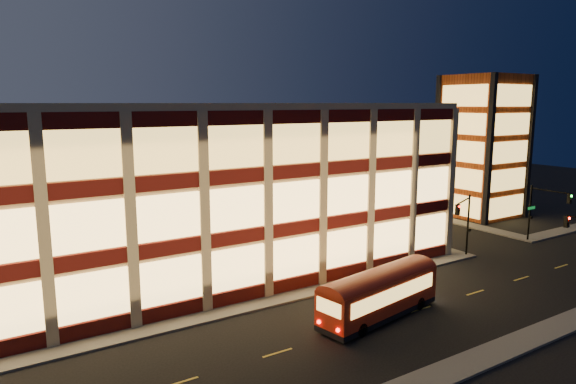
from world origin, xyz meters
TOP-DOWN VIEW (x-y plane):
  - ground at (0.00, 0.00)m, footprint 200.00×200.00m
  - sidewalk_office_south at (-3.00, 1.00)m, footprint 54.00×2.00m
  - sidewalk_office_east at (23.00, 17.00)m, footprint 2.00×30.00m
  - sidewalk_tower_south at (40.00, 1.00)m, footprint 14.00×2.00m
  - sidewalk_tower_west at (34.00, 17.00)m, footprint 2.00×30.00m
  - office_building at (-2.91, 16.91)m, footprint 50.45×30.45m
  - stair_tower at (39.95, 11.95)m, footprint 8.60×8.60m
  - traffic_signal_far at (22.21, 0.24)m, footprint 3.79×1.87m
  - traffic_signal_right at (33.50, -0.62)m, footprint 1.20×4.37m
  - trolley_bus at (6.53, -5.39)m, footprint 10.33×4.16m

SIDE VIEW (x-z plane):
  - ground at x=0.00m, z-range 0.00..0.00m
  - sidewalk_office_south at x=-3.00m, z-range 0.00..0.15m
  - sidewalk_office_east at x=23.00m, z-range 0.00..0.15m
  - sidewalk_tower_south at x=40.00m, z-range 0.00..0.15m
  - sidewalk_tower_west at x=34.00m, z-range 0.00..0.15m
  - trolley_bus at x=6.53m, z-range 0.18..3.59m
  - traffic_signal_right at x=33.50m, z-range 1.10..7.10m
  - traffic_signal_far at x=22.21m, z-range 1.11..7.11m
  - office_building at x=-2.91m, z-range 0.00..14.50m
  - stair_tower at x=39.95m, z-range -0.01..17.99m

